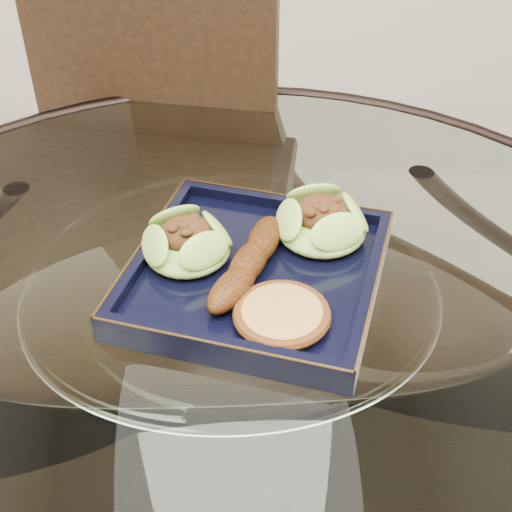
{
  "coord_description": "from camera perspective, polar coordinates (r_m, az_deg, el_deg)",
  "views": [
    {
      "loc": [
        -0.02,
        -0.56,
        1.29
      ],
      "look_at": [
        0.03,
        0.05,
        0.8
      ],
      "focal_mm": 50.0,
      "sensor_mm": 36.0,
      "label": 1
    }
  ],
  "objects": [
    {
      "name": "lettuce_wrap_right",
      "position": [
        0.84,
        5.26,
        2.52
      ],
      "size": [
        0.13,
        0.13,
        0.04
      ],
      "primitive_type": "ellipsoid",
      "rotation": [
        0.0,
        0.0,
        -0.23
      ],
      "color": "olive",
      "rests_on": "navy_plate"
    },
    {
      "name": "dining_table",
      "position": [
        0.89,
        -1.69,
        -12.6
      ],
      "size": [
        1.13,
        1.13,
        0.77
      ],
      "color": "white",
      "rests_on": "ground"
    },
    {
      "name": "navy_plate",
      "position": [
        0.8,
        0.0,
        -1.67
      ],
      "size": [
        0.35,
        0.35,
        0.02
      ],
      "primitive_type": "cube",
      "rotation": [
        0.0,
        0.0,
        -0.35
      ],
      "color": "black",
      "rests_on": "dining_table"
    },
    {
      "name": "lettuce_wrap_left",
      "position": [
        0.81,
        -5.53,
        0.87
      ],
      "size": [
        0.1,
        0.1,
        0.04
      ],
      "primitive_type": "ellipsoid",
      "rotation": [
        0.0,
        0.0,
        0.02
      ],
      "color": "#568F29",
      "rests_on": "navy_plate"
    },
    {
      "name": "roasted_plantain",
      "position": [
        0.78,
        -0.59,
        -0.54
      ],
      "size": [
        0.11,
        0.17,
        0.03
      ],
      "primitive_type": "ellipsoid",
      "rotation": [
        0.0,
        0.0,
        1.11
      ],
      "color": "#562809",
      "rests_on": "navy_plate"
    },
    {
      "name": "crumb_patty",
      "position": [
        0.73,
        2.08,
        -4.83
      ],
      "size": [
        0.1,
        0.1,
        0.02
      ],
      "primitive_type": "cylinder",
      "rotation": [
        0.0,
        0.0,
        -0.12
      ],
      "color": "#C88942",
      "rests_on": "navy_plate"
    },
    {
      "name": "dining_chair",
      "position": [
        1.23,
        -8.84,
        1.05
      ],
      "size": [
        0.52,
        0.52,
        0.99
      ],
      "rotation": [
        0.0,
        0.0,
        -0.25
      ],
      "color": "black",
      "rests_on": "ground"
    }
  ]
}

